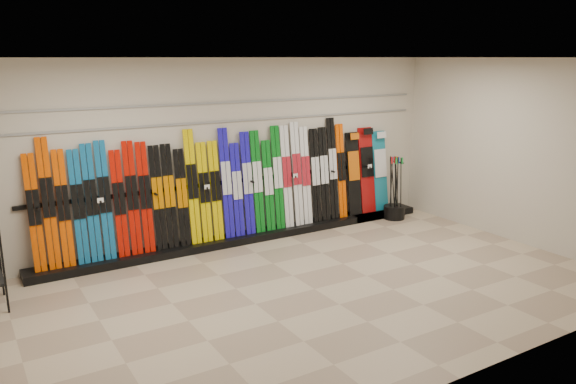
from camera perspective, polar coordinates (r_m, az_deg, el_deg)
floor at (r=7.58m, az=2.71°, el=-9.82°), size 8.00×8.00×0.00m
back_wall at (r=9.26m, az=-5.88°, el=4.12°), size 8.00×0.00×8.00m
right_wall at (r=9.90m, az=22.43°, el=3.78°), size 0.00×5.00×5.00m
ceiling at (r=6.96m, az=2.99°, el=13.49°), size 8.00×8.00×0.00m
ski_rack_base at (r=9.51m, az=-3.87°, el=-4.53°), size 8.00×0.40×0.12m
skis at (r=9.04m, az=-7.83°, el=0.35°), size 5.37×0.25×1.83m
snowboards at (r=10.73m, az=8.05°, el=2.07°), size 0.93×0.25×1.60m
pole_bin at (r=10.90m, az=10.73°, el=-2.02°), size 0.40×0.40×0.25m
ski_poles at (r=10.74m, az=10.78°, el=0.42°), size 0.19×0.25×1.18m
slatwall_rail_0 at (r=9.17m, az=-5.91°, el=7.19°), size 7.60×0.02×0.03m
slatwall_rail_1 at (r=9.15m, az=-5.95°, el=9.05°), size 7.60×0.02×0.03m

